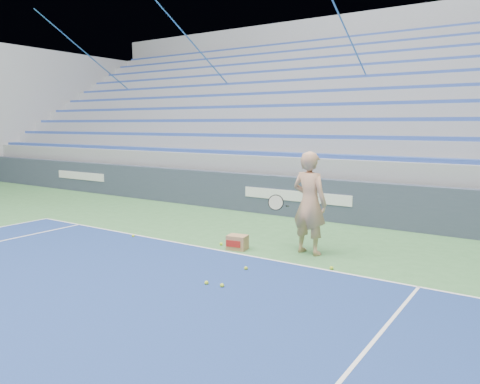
% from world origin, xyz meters
% --- Properties ---
extents(sponsor_barrier, '(30.00, 0.32, 1.10)m').
position_xyz_m(sponsor_barrier, '(0.00, 15.88, 0.55)').
color(sponsor_barrier, '#353E50').
rests_on(sponsor_barrier, ground).
extents(bleachers, '(31.00, 9.15, 7.30)m').
position_xyz_m(bleachers, '(0.00, 21.60, 2.36)').
color(bleachers, '#919399').
rests_on(bleachers, ground).
extents(tennis_player, '(1.00, 0.91, 2.01)m').
position_xyz_m(tennis_player, '(1.83, 12.71, 1.01)').
color(tennis_player, tan).
rests_on(tennis_player, ground).
extents(ball_box, '(0.44, 0.36, 0.29)m').
position_xyz_m(ball_box, '(0.50, 12.19, 0.15)').
color(ball_box, '#A3794F').
rests_on(ball_box, ground).
extents(tennis_ball_0, '(0.07, 0.07, 0.07)m').
position_xyz_m(tennis_ball_0, '(1.39, 11.13, 0.03)').
color(tennis_ball_0, '#C3E32E').
rests_on(tennis_ball_0, ground).
extents(tennis_ball_1, '(0.07, 0.07, 0.07)m').
position_xyz_m(tennis_ball_1, '(0.04, 12.26, 0.03)').
color(tennis_ball_1, '#C3E32E').
rests_on(tennis_ball_1, ground).
extents(tennis_ball_2, '(0.07, 0.07, 0.07)m').
position_xyz_m(tennis_ball_2, '(-2.02, 11.73, 0.03)').
color(tennis_ball_2, '#C3E32E').
rests_on(tennis_ball_2, ground).
extents(tennis_ball_3, '(0.07, 0.07, 0.07)m').
position_xyz_m(tennis_ball_3, '(1.29, 10.15, 0.03)').
color(tennis_ball_3, '#C3E32E').
rests_on(tennis_ball_3, ground).
extents(tennis_ball_4, '(0.07, 0.07, 0.07)m').
position_xyz_m(tennis_ball_4, '(1.56, 10.19, 0.03)').
color(tennis_ball_4, '#C3E32E').
rests_on(tennis_ball_4, ground).
extents(tennis_ball_5, '(0.07, 0.07, 0.07)m').
position_xyz_m(tennis_ball_5, '(2.63, 11.98, 0.03)').
color(tennis_ball_5, '#C3E32E').
rests_on(tennis_ball_5, ground).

